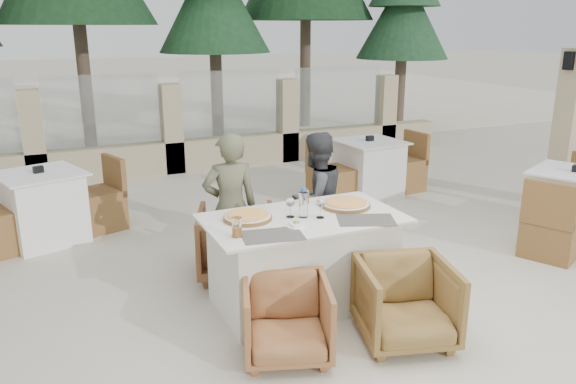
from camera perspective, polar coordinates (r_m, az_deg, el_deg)
name	(u,v)px	position (r m, az deg, el deg)	size (l,w,h in m)	color
ground	(305,298)	(4.93, 1.76, -10.70)	(80.00, 80.00, 0.00)	beige
sand_patch	(103,103)	(18.17, -18.26, 8.57)	(30.00, 16.00, 0.01)	#F6E7C9
perimeter_wall_far	(171,122)	(9.06, -11.76, 6.93)	(10.00, 0.34, 1.60)	tan
lantern_pillar	(569,129)	(7.97, 26.68, 5.72)	(0.34, 0.34, 2.00)	#C9B88E
pine_centre	(214,13)	(11.65, -7.53, 17.58)	(2.20, 2.20, 5.00)	#204C28
pine_far_right	(403,26)	(12.81, 11.61, 16.17)	(1.98, 1.98, 4.50)	#224D2C
dining_table	(303,261)	(4.68, 1.53, -7.02)	(1.60, 0.90, 0.77)	silver
placemat_near_left	(272,235)	(4.14, -1.61, -4.42)	(0.45, 0.30, 0.00)	#56504A
placemat_near_right	(366,220)	(4.50, 7.93, -2.83)	(0.45, 0.30, 0.00)	#504C44
pizza_left	(248,217)	(4.48, -4.12, -2.51)	(0.39, 0.39, 0.05)	orange
pizza_right	(346,204)	(4.81, 5.89, -1.20)	(0.42, 0.42, 0.05)	orange
water_bottle	(303,202)	(4.50, 1.57, -1.07)	(0.07, 0.07, 0.25)	#C2E7FF
wine_glass_centre	(290,206)	(4.50, 0.23, -1.46)	(0.08, 0.08, 0.18)	silver
wine_glass_near	(320,207)	(4.49, 3.31, -1.53)	(0.08, 0.08, 0.18)	silver
beer_glass_left	(237,227)	(4.11, -5.21, -3.58)	(0.07, 0.07, 0.15)	orange
beer_glass_right	(306,196)	(4.87, 1.79, -0.42)	(0.06, 0.06, 0.13)	orange
olive_dish	(296,224)	(4.31, 0.86, -3.28)	(0.11, 0.11, 0.04)	white
armchair_far_left	(236,242)	(5.26, -5.27, -5.06)	(0.69, 0.71, 0.65)	brown
armchair_far_right	(317,233)	(5.48, 2.95, -4.17)	(0.68, 0.70, 0.64)	olive
armchair_near_left	(287,319)	(4.02, -0.14, -12.82)	(0.60, 0.62, 0.56)	#9A6238
armchair_near_right	(406,302)	(4.27, 11.87, -10.92)	(0.66, 0.68, 0.62)	olive
diner_left	(230,207)	(5.08, -5.87, -1.54)	(0.50, 0.33, 1.37)	#5A5C43
diner_right	(316,200)	(5.38, 2.83, -0.78)	(0.63, 0.49, 1.31)	#3B3D40
bg_table_a	(43,207)	(6.56, -23.61, -1.45)	(1.64, 0.82, 0.77)	white
bg_table_b	(369,169)	(7.74, 8.18, 2.37)	(1.64, 0.82, 0.77)	silver
bg_table_c	(570,206)	(6.79, 26.75, -1.27)	(1.64, 0.82, 0.77)	white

